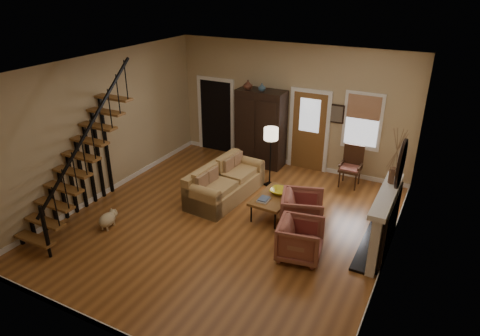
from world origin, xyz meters
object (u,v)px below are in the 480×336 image
at_px(armchair_left, 300,240).
at_px(side_chair, 350,167).
at_px(coffee_table, 274,205).
at_px(armchair_right, 302,211).
at_px(armoire, 261,128).
at_px(sofa, 226,182).
at_px(floor_lamp, 270,157).

xyz_separation_m(armchair_left, side_chair, (0.06, 3.37, 0.14)).
distance_m(coffee_table, armchair_right, 0.78).
bearing_deg(coffee_table, armchair_left, -49.09).
bearing_deg(armoire, side_chair, -4.48).
distance_m(coffee_table, side_chair, 2.44).
height_order(armoire, sofa, armoire).
xyz_separation_m(sofa, floor_lamp, (0.67, 1.06, 0.36)).
bearing_deg(floor_lamp, side_chair, 26.90).
height_order(coffee_table, armchair_left, armchair_left).
bearing_deg(side_chair, armoire, 175.52).
distance_m(armoire, floor_lamp, 1.38).
xyz_separation_m(sofa, armchair_left, (2.38, -1.40, -0.03)).
distance_m(armoire, side_chair, 2.61).
distance_m(coffee_table, floor_lamp, 1.52).
distance_m(armchair_left, side_chair, 3.37).
height_order(armoire, armchair_right, armoire).
xyz_separation_m(coffee_table, armchair_right, (0.73, -0.22, 0.16)).
bearing_deg(armchair_left, armchair_right, 7.66).
height_order(coffee_table, floor_lamp, floor_lamp).
bearing_deg(armoire, floor_lamp, -54.80).
xyz_separation_m(armoire, side_chair, (2.55, -0.20, -0.54)).
relative_size(armoire, floor_lamp, 1.38).
bearing_deg(floor_lamp, armchair_right, -46.78).
bearing_deg(side_chair, floor_lamp, -153.10).
relative_size(armchair_left, side_chair, 0.80).
height_order(armchair_right, side_chair, side_chair).
distance_m(armoire, armchair_right, 3.44).
distance_m(armchair_left, floor_lamp, 3.03).
height_order(sofa, side_chair, side_chair).
bearing_deg(armchair_left, floor_lamp, 24.59).
relative_size(armchair_right, floor_lamp, 0.57).
bearing_deg(armchair_right, floor_lamp, 25.45).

